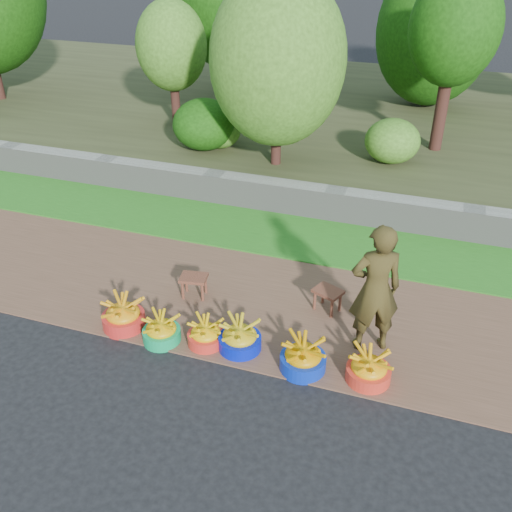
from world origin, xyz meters
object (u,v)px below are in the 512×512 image
(basin_a, at_px, (123,316))
(stool_left, at_px, (194,280))
(basin_d, at_px, (240,338))
(basin_f, at_px, (369,369))
(stool_right, at_px, (328,294))
(vendor_woman, at_px, (375,289))
(basin_b, at_px, (161,331))
(basin_e, at_px, (303,357))
(basin_c, at_px, (206,334))

(basin_a, bearing_deg, stool_left, 57.38)
(basin_d, bearing_deg, stool_left, 139.56)
(basin_f, xyz_separation_m, stool_right, (-0.73, 1.15, 0.10))
(stool_left, bearing_deg, basin_f, -19.03)
(basin_a, xyz_separation_m, vendor_woman, (3.02, 0.62, 0.67))
(basin_a, height_order, stool_right, basin_a)
(basin_b, distance_m, vendor_woman, 2.63)
(basin_b, xyz_separation_m, stool_left, (-0.00, 0.99, 0.11))
(basin_e, relative_size, stool_right, 1.23)
(stool_right, xyz_separation_m, vendor_woman, (0.64, -0.55, 0.58))
(basin_c, xyz_separation_m, basin_d, (0.43, 0.05, 0.02))
(basin_a, bearing_deg, vendor_woman, 11.61)
(basin_c, distance_m, basin_e, 1.24)
(basin_b, height_order, basin_c, basin_b)
(basin_e, height_order, stool_right, basin_e)
(stool_left, bearing_deg, basin_b, -89.75)
(basin_b, bearing_deg, basin_c, 12.06)
(basin_f, relative_size, stool_left, 1.27)
(stool_right, bearing_deg, basin_a, -153.71)
(basin_c, relative_size, basin_e, 0.85)
(basin_f, distance_m, stool_left, 2.68)
(basin_e, bearing_deg, basin_d, 172.99)
(basin_e, height_order, vendor_woman, vendor_woman)
(basin_a, bearing_deg, stool_right, 26.29)
(basin_c, bearing_deg, vendor_woman, 17.46)
(basin_a, height_order, basin_b, basin_a)
(basin_c, height_order, stool_right, basin_c)
(stool_left, xyz_separation_m, vendor_woman, (2.44, -0.28, 0.58))
(basin_f, bearing_deg, stool_left, 160.97)
(basin_b, height_order, vendor_woman, vendor_woman)
(basin_c, bearing_deg, basin_d, 6.58)
(basin_a, distance_m, basin_e, 2.36)
(basin_d, xyz_separation_m, stool_left, (-0.97, 0.83, 0.10))
(basin_e, bearing_deg, stool_right, 89.30)
(basin_e, bearing_deg, basin_f, 4.21)
(basin_f, height_order, vendor_woman, vendor_woman)
(basin_a, height_order, basin_e, basin_a)
(basin_d, relative_size, vendor_woman, 0.31)
(basin_d, height_order, basin_f, basin_d)
(basin_e, xyz_separation_m, stool_left, (-1.79, 0.93, 0.09))
(basin_c, distance_m, stool_right, 1.71)
(basin_a, xyz_separation_m, basin_b, (0.58, -0.09, -0.02))
(vendor_woman, bearing_deg, basin_d, -3.49)
(stool_left, bearing_deg, vendor_woman, -6.58)
(stool_right, bearing_deg, stool_left, -171.40)
(basin_a, xyz_separation_m, basin_d, (1.55, 0.07, -0.01))
(basin_b, bearing_deg, basin_d, 9.67)
(basin_c, height_order, stool_left, basin_c)
(stool_left, relative_size, vendor_woman, 0.24)
(basin_d, xyz_separation_m, basin_f, (1.56, -0.05, -0.01))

